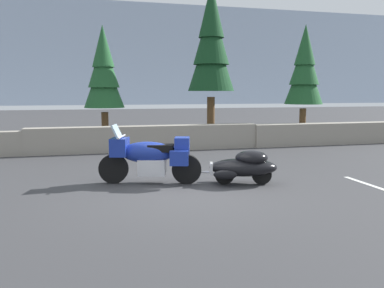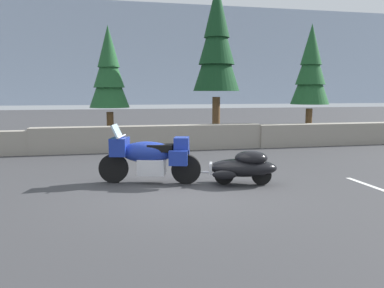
% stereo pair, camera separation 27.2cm
% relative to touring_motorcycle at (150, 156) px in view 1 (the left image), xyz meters
% --- Properties ---
extents(ground_plane, '(80.00, 80.00, 0.00)m').
position_rel_touring_motorcycle_xyz_m(ground_plane, '(0.59, -0.80, -0.62)').
color(ground_plane, '#38383A').
extents(stone_guard_wall, '(24.00, 0.63, 0.88)m').
position_rel_touring_motorcycle_xyz_m(stone_guard_wall, '(1.29, 4.92, -0.20)').
color(stone_guard_wall, gray).
rests_on(stone_guard_wall, ground).
extents(distant_ridgeline, '(240.00, 80.00, 16.00)m').
position_rel_touring_motorcycle_xyz_m(distant_ridgeline, '(0.59, 94.91, 7.38)').
color(distant_ridgeline, '#99A8BF').
rests_on(distant_ridgeline, ground).
extents(touring_motorcycle, '(2.26, 1.12, 1.33)m').
position_rel_touring_motorcycle_xyz_m(touring_motorcycle, '(0.00, 0.00, 0.00)').
color(touring_motorcycle, black).
rests_on(touring_motorcycle, ground).
extents(car_shaped_trailer, '(2.22, 1.10, 0.76)m').
position_rel_touring_motorcycle_xyz_m(car_shaped_trailer, '(2.02, -0.58, -0.21)').
color(car_shaped_trailer, black).
rests_on(car_shaped_trailer, ground).
extents(pine_tree_tall, '(1.88, 1.88, 6.39)m').
position_rel_touring_motorcycle_xyz_m(pine_tree_tall, '(3.52, 6.84, 3.38)').
color(pine_tree_tall, brown).
rests_on(pine_tree_tall, ground).
extents(pine_tree_secondary, '(1.54, 1.54, 4.76)m').
position_rel_touring_motorcycle_xyz_m(pine_tree_secondary, '(7.21, 5.95, 2.36)').
color(pine_tree_secondary, brown).
rests_on(pine_tree_secondary, ground).
extents(pine_tree_far_right, '(1.49, 1.49, 4.49)m').
position_rel_touring_motorcycle_xyz_m(pine_tree_far_right, '(-0.76, 6.44, 2.19)').
color(pine_tree_far_right, brown).
rests_on(pine_tree_far_right, ground).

